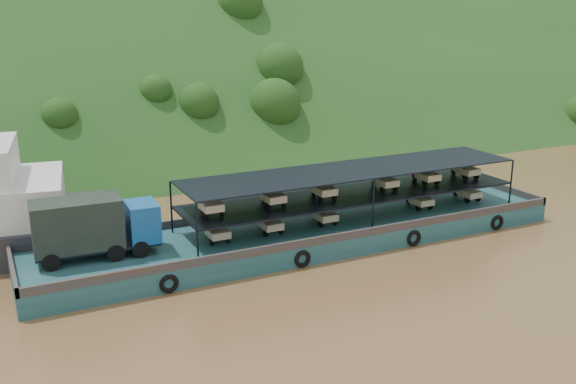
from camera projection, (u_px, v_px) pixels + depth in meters
name	position (u px, v px, depth m)	size (l,w,h in m)	color
ground	(337.00, 248.00, 40.60)	(160.00, 160.00, 0.00)	brown
hillside	(174.00, 145.00, 71.66)	(140.00, 28.00, 28.00)	#183B15
cargo_barge	(288.00, 229.00, 40.69)	(35.00, 7.18, 4.64)	#143F46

